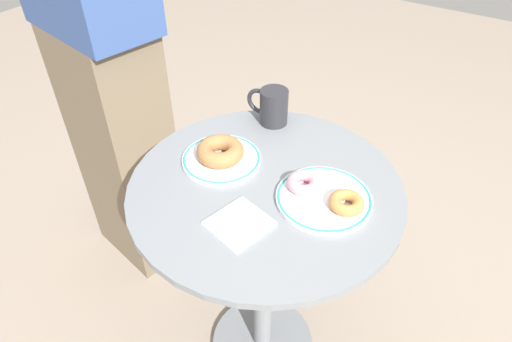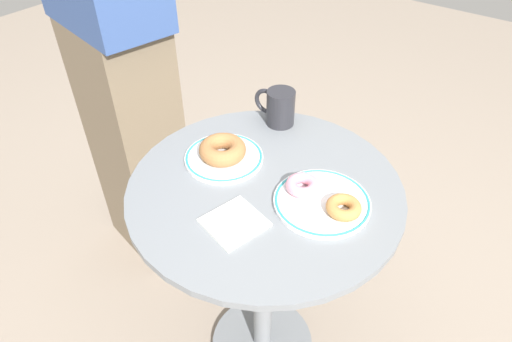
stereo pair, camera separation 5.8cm
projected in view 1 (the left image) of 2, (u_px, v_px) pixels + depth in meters
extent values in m
cylinder|color=slate|center=(265.00, 187.00, 1.02)|extent=(0.64, 0.64, 0.02)
cylinder|color=slate|center=(264.00, 278.00, 1.25)|extent=(0.06, 0.06, 0.68)
cylinder|color=slate|center=(263.00, 342.00, 1.47)|extent=(0.33, 0.33, 0.03)
cylinder|color=white|center=(222.00, 159.00, 1.08)|extent=(0.19, 0.19, 0.01)
torus|color=teal|center=(222.00, 158.00, 1.08)|extent=(0.19, 0.19, 0.01)
cylinder|color=white|center=(324.00, 199.00, 0.97)|extent=(0.21, 0.21, 0.01)
torus|color=teal|center=(324.00, 198.00, 0.97)|extent=(0.21, 0.21, 0.01)
torus|color=#A36B3D|center=(220.00, 151.00, 1.06)|extent=(0.16, 0.16, 0.04)
torus|color=#BC7F42|center=(346.00, 203.00, 0.93)|extent=(0.11, 0.11, 0.03)
torus|color=pink|center=(304.00, 183.00, 0.98)|extent=(0.10, 0.10, 0.03)
cube|color=white|center=(239.00, 224.00, 0.92)|extent=(0.14, 0.14, 0.01)
cylinder|color=#28282D|center=(274.00, 107.00, 1.18)|extent=(0.08, 0.08, 0.10)
torus|color=#28282D|center=(259.00, 101.00, 1.19)|extent=(0.08, 0.02, 0.07)
cube|color=brown|center=(125.00, 154.00, 1.54)|extent=(0.36, 0.28, 0.91)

